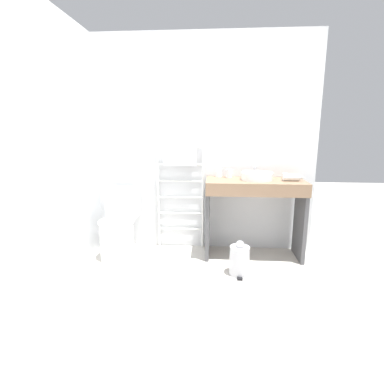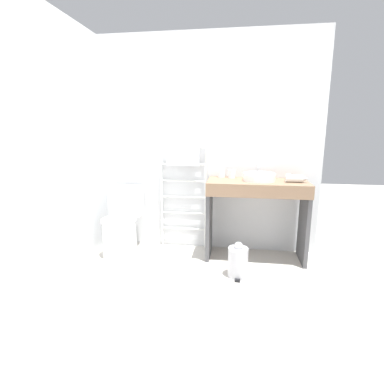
% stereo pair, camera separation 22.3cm
% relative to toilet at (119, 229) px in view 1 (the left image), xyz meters
% --- Properties ---
extents(ground_plane, '(12.00, 12.00, 0.00)m').
position_rel_toilet_xyz_m(ground_plane, '(0.87, -1.05, -0.32)').
color(ground_plane, beige).
extents(wall_back, '(2.64, 0.12, 2.44)m').
position_rel_toilet_xyz_m(wall_back, '(0.87, 0.42, 0.90)').
color(wall_back, silver).
rests_on(wall_back, ground_plane).
extents(wall_side, '(0.12, 2.09, 2.44)m').
position_rel_toilet_xyz_m(wall_side, '(-0.39, -0.35, 0.90)').
color(wall_side, silver).
rests_on(wall_side, ground_plane).
extents(toilet, '(0.38, 0.54, 0.77)m').
position_rel_toilet_xyz_m(toilet, '(0.00, 0.00, 0.00)').
color(toilet, white).
rests_on(toilet, ground_plane).
extents(towel_radiator, '(0.55, 0.06, 1.25)m').
position_rel_toilet_xyz_m(towel_radiator, '(0.66, 0.31, 0.58)').
color(towel_radiator, white).
rests_on(towel_radiator, ground_plane).
extents(vanity_counter, '(1.05, 0.48, 0.87)m').
position_rel_toilet_xyz_m(vanity_counter, '(1.49, 0.10, 0.28)').
color(vanity_counter, '#84664C').
rests_on(vanity_counter, ground_plane).
extents(sink_basin, '(0.33, 0.33, 0.08)m').
position_rel_toilet_xyz_m(sink_basin, '(1.51, 0.12, 0.60)').
color(sink_basin, white).
rests_on(sink_basin, vanity_counter).
extents(faucet, '(0.02, 0.10, 0.15)m').
position_rel_toilet_xyz_m(faucet, '(1.51, 0.30, 0.65)').
color(faucet, silver).
rests_on(faucet, vanity_counter).
extents(cup_near_wall, '(0.08, 0.08, 0.09)m').
position_rel_toilet_xyz_m(cup_near_wall, '(1.10, 0.28, 0.60)').
color(cup_near_wall, white).
rests_on(cup_near_wall, vanity_counter).
extents(cup_near_edge, '(0.08, 0.08, 0.09)m').
position_rel_toilet_xyz_m(cup_near_edge, '(1.22, 0.25, 0.60)').
color(cup_near_edge, white).
rests_on(cup_near_edge, vanity_counter).
extents(hair_dryer, '(0.22, 0.18, 0.08)m').
position_rel_toilet_xyz_m(hair_dryer, '(1.87, 0.09, 0.59)').
color(hair_dryer, white).
rests_on(hair_dryer, vanity_counter).
extents(trash_bin, '(0.19, 0.23, 0.35)m').
position_rel_toilet_xyz_m(trash_bin, '(1.31, -0.35, -0.16)').
color(trash_bin, '#B7B7BC').
rests_on(trash_bin, ground_plane).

